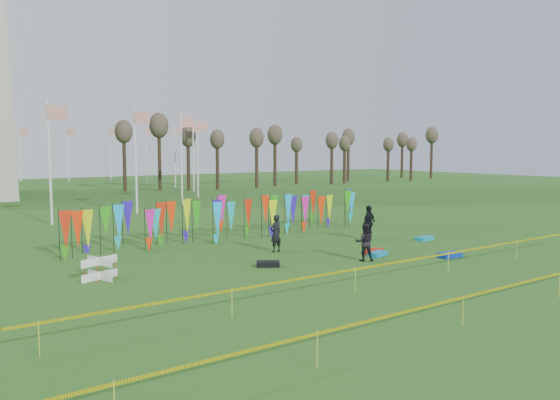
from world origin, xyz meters
TOP-DOWN VIEW (x-y plane):
  - ground at (0.00, 0.00)m, footprint 160.00×160.00m
  - banner_row at (0.28, 9.37)m, footprint 18.64×0.64m
  - caution_tape_near at (-0.22, -2.75)m, footprint 26.00×0.02m
  - caution_tape_far at (-0.22, -7.13)m, footprint 26.00×0.02m
  - tree_line at (32.00, 44.00)m, footprint 53.92×1.92m
  - box_kite at (-8.70, 4.13)m, footprint 0.80×0.80m
  - person_left at (-0.03, 4.95)m, footprint 0.73×0.59m
  - person_mid at (2.02, 0.98)m, footprint 0.96×0.88m
  - person_right at (6.14, 4.95)m, footprint 1.24×0.91m
  - kite_bag_turquoise at (3.28, 1.40)m, footprint 1.10×0.74m
  - kite_bag_blue at (5.78, -0.69)m, footprint 1.15×0.66m
  - kite_bag_red at (3.56, 1.98)m, footprint 1.15×0.73m
  - kite_bag_black at (-2.14, 2.46)m, footprint 1.11×0.98m
  - kite_bag_teal at (8.51, 3.08)m, footprint 1.13×0.64m

SIDE VIEW (x-z plane):
  - ground at x=0.00m, z-range 0.00..0.00m
  - kite_bag_red at x=3.56m, z-range 0.00..0.19m
  - kite_bag_turquoise at x=3.28m, z-range 0.00..0.20m
  - kite_bag_teal at x=8.51m, z-range 0.00..0.21m
  - kite_bag_black at x=-2.14m, z-range 0.00..0.22m
  - kite_bag_blue at x=5.78m, z-range 0.00..0.23m
  - box_kite at x=-8.70m, z-range 0.00..0.89m
  - caution_tape_near at x=-0.22m, z-range 0.33..1.23m
  - caution_tape_far at x=-0.22m, z-range 0.33..1.23m
  - person_mid at x=2.02m, z-range 0.00..1.69m
  - person_left at x=-0.03m, z-range 0.00..1.80m
  - person_right at x=6.14m, z-range 0.00..1.89m
  - banner_row at x=0.28m, z-range 0.23..2.46m
  - tree_line at x=32.00m, z-range 2.25..10.09m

